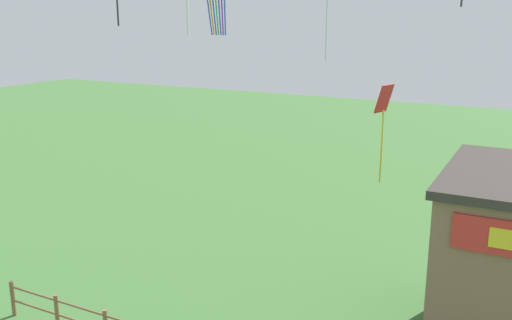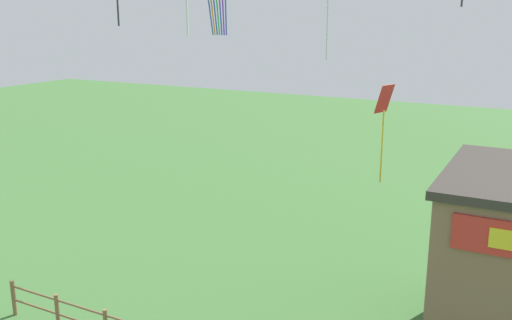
{
  "view_description": "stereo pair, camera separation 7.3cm",
  "coord_description": "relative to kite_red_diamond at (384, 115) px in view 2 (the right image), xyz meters",
  "views": [
    {
      "loc": [
        6.97,
        -4.68,
        9.63
      ],
      "look_at": [
        0.0,
        8.64,
        5.78
      ],
      "focal_mm": 40.0,
      "sensor_mm": 36.0,
      "label": 1
    },
    {
      "loc": [
        7.04,
        -4.65,
        9.63
      ],
      "look_at": [
        0.0,
        8.64,
        5.78
      ],
      "focal_mm": 40.0,
      "sensor_mm": 36.0,
      "label": 2
    }
  ],
  "objects": [
    {
      "name": "kite_red_diamond",
      "position": [
        0.0,
        0.0,
        0.0
      ],
      "size": [
        0.45,
        0.68,
        2.97
      ],
      "color": "red"
    }
  ]
}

